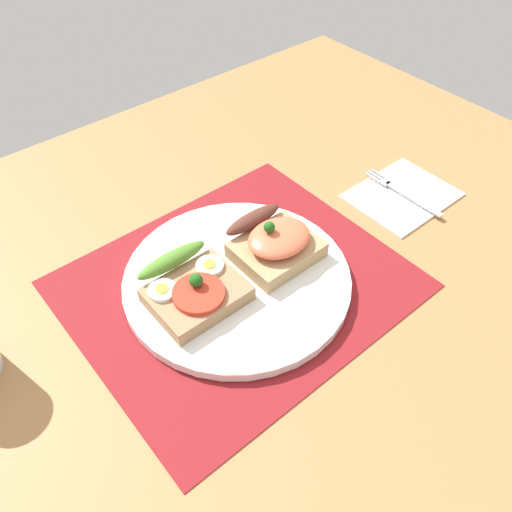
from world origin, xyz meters
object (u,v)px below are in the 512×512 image
at_px(sandwich_salmon, 275,242).
at_px(napkin, 402,195).
at_px(plate, 237,280).
at_px(sandwich_egg_tomato, 192,288).
at_px(fork, 401,191).

xyz_separation_m(sandwich_salmon, napkin, (0.23, -0.02, -0.03)).
bearing_deg(plate, napkin, -4.00).
bearing_deg(plate, sandwich_salmon, -1.37).
bearing_deg(sandwich_egg_tomato, fork, -4.16).
relative_size(sandwich_egg_tomato, fork, 0.79).
bearing_deg(plate, sandwich_egg_tomato, 171.82).
xyz_separation_m(sandwich_salmon, fork, (0.23, -0.02, -0.03)).
relative_size(plate, napkin, 1.90).
height_order(sandwich_egg_tomato, sandwich_salmon, sandwich_salmon).
height_order(sandwich_salmon, fork, sandwich_salmon).
bearing_deg(sandwich_salmon, fork, -3.84).
bearing_deg(napkin, sandwich_egg_tomato, 175.30).
distance_m(sandwich_salmon, napkin, 0.24).
distance_m(sandwich_egg_tomato, napkin, 0.35).
xyz_separation_m(sandwich_egg_tomato, fork, (0.35, -0.03, -0.02)).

